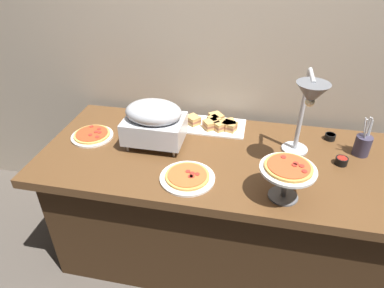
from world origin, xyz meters
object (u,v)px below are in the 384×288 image
(chafing_dish, at_px, (154,121))
(sauce_cup_near, at_px, (330,137))
(heat_lamp, at_px, (309,101))
(sandwich_platter, at_px, (215,124))
(utensil_holder, at_px, (363,145))
(pizza_plate_center, at_px, (187,177))
(pizza_plate_raised_stand, at_px, (288,172))
(sauce_cup_far, at_px, (342,161))
(pizza_plate_front, at_px, (92,135))

(chafing_dish, bearing_deg, sauce_cup_near, 14.56)
(heat_lamp, relative_size, sandwich_platter, 1.26)
(sandwich_platter, bearing_deg, utensil_holder, -8.84)
(pizza_plate_center, bearing_deg, heat_lamp, 23.38)
(pizza_plate_center, height_order, sandwich_platter, sandwich_platter)
(chafing_dish, relative_size, pizza_plate_raised_stand, 1.31)
(sauce_cup_far, distance_m, utensil_holder, 0.17)
(pizza_plate_front, distance_m, sauce_cup_far, 1.38)
(utensil_holder, bearing_deg, chafing_dish, -173.42)
(chafing_dish, height_order, pizza_plate_front, chafing_dish)
(chafing_dish, height_order, utensil_holder, chafing_dish)
(sauce_cup_far, bearing_deg, sandwich_platter, 160.71)
(sauce_cup_near, height_order, utensil_holder, utensil_holder)
(chafing_dish, distance_m, pizza_plate_front, 0.41)
(heat_lamp, height_order, sauce_cup_far, heat_lamp)
(chafing_dish, height_order, heat_lamp, heat_lamp)
(sauce_cup_near, height_order, sauce_cup_far, sauce_cup_far)
(pizza_plate_front, xyz_separation_m, pizza_plate_center, (0.63, -0.27, -0.00))
(pizza_plate_center, bearing_deg, utensil_holder, 24.56)
(heat_lamp, distance_m, pizza_plate_front, 1.20)
(pizza_plate_front, distance_m, pizza_plate_center, 0.68)
(chafing_dish, distance_m, pizza_plate_center, 0.39)
(pizza_plate_front, distance_m, utensil_holder, 1.50)
(utensil_holder, bearing_deg, pizza_plate_front, -175.06)
(pizza_plate_center, xyz_separation_m, sauce_cup_near, (0.73, 0.52, 0.01))
(chafing_dish, xyz_separation_m, sauce_cup_far, (1.00, 0.01, -0.13))
(utensil_holder, bearing_deg, pizza_plate_center, -155.44)
(pizza_plate_front, xyz_separation_m, sauce_cup_near, (1.36, 0.25, 0.01))
(chafing_dish, relative_size, pizza_plate_front, 1.34)
(pizza_plate_raised_stand, bearing_deg, heat_lamp, 75.19)
(heat_lamp, relative_size, sauce_cup_far, 7.54)
(pizza_plate_center, bearing_deg, sandwich_platter, 83.41)
(sandwich_platter, relative_size, sauce_cup_far, 6.00)
(pizza_plate_front, bearing_deg, sauce_cup_far, 0.52)
(pizza_plate_center, xyz_separation_m, sandwich_platter, (0.06, 0.52, 0.01))
(sauce_cup_near, bearing_deg, utensil_holder, -41.54)
(sauce_cup_far, xyz_separation_m, utensil_holder, (0.12, 0.12, 0.04))
(pizza_plate_raised_stand, height_order, sandwich_platter, pizza_plate_raised_stand)
(chafing_dish, height_order, sauce_cup_far, chafing_dish)
(heat_lamp, height_order, pizza_plate_front, heat_lamp)
(heat_lamp, distance_m, pizza_plate_center, 0.67)
(pizza_plate_front, height_order, pizza_plate_raised_stand, pizza_plate_raised_stand)
(sandwich_platter, relative_size, sauce_cup_near, 6.28)
(sauce_cup_far, bearing_deg, pizza_plate_front, -179.48)
(pizza_plate_front, relative_size, sandwich_platter, 0.64)
(utensil_holder, bearing_deg, sauce_cup_far, -134.62)
(pizza_plate_center, xyz_separation_m, sauce_cup_far, (0.75, 0.28, 0.01))
(pizza_plate_front, xyz_separation_m, sauce_cup_far, (1.38, 0.01, 0.01))
(chafing_dish, relative_size, sauce_cup_near, 5.38)
(chafing_dish, bearing_deg, pizza_plate_raised_stand, -23.65)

